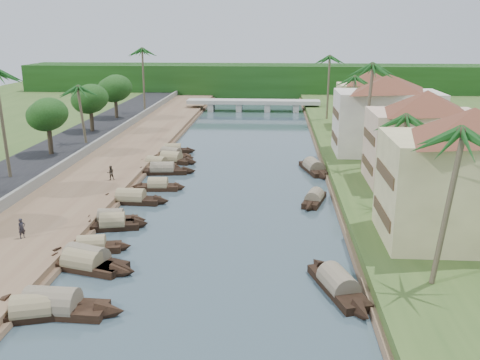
# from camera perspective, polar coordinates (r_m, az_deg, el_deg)

# --- Properties ---
(ground) EXTENTS (220.00, 220.00, 0.00)m
(ground) POSITION_cam_1_polar(r_m,az_deg,el_deg) (44.95, -2.42, -6.21)
(ground) COLOR #364851
(ground) RESTS_ON ground
(left_bank) EXTENTS (10.00, 180.00, 0.80)m
(left_bank) POSITION_cam_1_polar(r_m,az_deg,el_deg) (66.84, -14.33, 1.06)
(left_bank) COLOR brown
(left_bank) RESTS_ON ground
(right_bank) EXTENTS (16.00, 180.00, 1.20)m
(right_bank) POSITION_cam_1_polar(r_m,az_deg,el_deg) (65.14, 16.39, 0.71)
(right_bank) COLOR #324F1F
(right_bank) RESTS_ON ground
(road) EXTENTS (8.00, 180.00, 1.40)m
(road) POSITION_cam_1_polar(r_m,az_deg,el_deg) (69.86, -21.00, 1.38)
(road) COLOR black
(road) RESTS_ON ground
(retaining_wall) EXTENTS (0.40, 180.00, 1.10)m
(retaining_wall) POSITION_cam_1_polar(r_m,az_deg,el_deg) (68.03, -17.76, 1.88)
(retaining_wall) COLOR slate
(retaining_wall) RESTS_ON left_bank
(treeline) EXTENTS (120.00, 14.00, 8.00)m
(treeline) POSITION_cam_1_polar(r_m,az_deg,el_deg) (142.08, 1.91, 10.60)
(treeline) COLOR #16380F
(treeline) RESTS_ON ground
(bridge) EXTENTS (28.00, 4.00, 2.40)m
(bridge) POSITION_cam_1_polar(r_m,az_deg,el_deg) (114.52, 1.43, 8.20)
(bridge) COLOR #A7A89D
(bridge) RESTS_ON ground
(building_near) EXTENTS (14.85, 14.85, 10.20)m
(building_near) POSITION_cam_1_polar(r_m,az_deg,el_deg) (43.24, 23.05, 0.53)
(building_near) COLOR beige
(building_near) RESTS_ON right_bank
(building_mid) EXTENTS (14.11, 14.11, 9.70)m
(building_mid) POSITION_cam_1_polar(r_m,az_deg,el_deg) (58.50, 18.99, 4.40)
(building_mid) COLOR beige
(building_mid) RESTS_ON right_bank
(building_far) EXTENTS (15.59, 15.59, 10.20)m
(building_far) POSITION_cam_1_polar(r_m,az_deg,el_deg) (71.66, 15.40, 6.85)
(building_far) COLOR silver
(building_far) RESTS_ON right_bank
(building_distant) EXTENTS (12.62, 12.62, 9.20)m
(building_distant) POSITION_cam_1_polar(r_m,az_deg,el_deg) (91.40, 13.57, 8.48)
(building_distant) COLOR beige
(building_distant) RESTS_ON right_bank
(sampan_0) EXTENTS (9.49, 2.40, 2.44)m
(sampan_0) POSITION_cam_1_polar(r_m,az_deg,el_deg) (35.63, -19.39, -12.60)
(sampan_0) COLOR black
(sampan_0) RESTS_ON ground
(sampan_1) EXTENTS (7.19, 3.54, 2.11)m
(sampan_1) POSITION_cam_1_polar(r_m,az_deg,el_deg) (35.54, -21.26, -12.89)
(sampan_1) COLOR black
(sampan_1) RESTS_ON ground
(sampan_2) EXTENTS (8.24, 3.79, 2.15)m
(sampan_2) POSITION_cam_1_polar(r_m,az_deg,el_deg) (40.83, -16.35, -8.59)
(sampan_2) COLOR black
(sampan_2) RESTS_ON ground
(sampan_3) EXTENTS (8.93, 4.82, 2.36)m
(sampan_3) POSITION_cam_1_polar(r_m,az_deg,el_deg) (41.31, -16.05, -8.27)
(sampan_3) COLOR black
(sampan_3) RESTS_ON ground
(sampan_4) EXTENTS (6.45, 2.60, 1.85)m
(sampan_4) POSITION_cam_1_polar(r_m,az_deg,el_deg) (43.73, -15.54, -6.88)
(sampan_4) COLOR black
(sampan_4) RESTS_ON ground
(sampan_5) EXTENTS (6.53, 2.90, 2.06)m
(sampan_5) POSITION_cam_1_polar(r_m,az_deg,el_deg) (48.12, -13.42, -4.61)
(sampan_5) COLOR black
(sampan_5) RESTS_ON ground
(sampan_6) EXTENTS (6.57, 2.25, 1.97)m
(sampan_6) POSITION_cam_1_polar(r_m,az_deg,el_deg) (49.31, -13.60, -4.12)
(sampan_6) COLOR black
(sampan_6) RESTS_ON ground
(sampan_7) EXTENTS (8.13, 2.09, 2.15)m
(sampan_7) POSITION_cam_1_polar(r_m,az_deg,el_deg) (54.72, -11.54, -1.99)
(sampan_7) COLOR black
(sampan_7) RESTS_ON ground
(sampan_8) EXTENTS (6.23, 1.92, 1.95)m
(sampan_8) POSITION_cam_1_polar(r_m,az_deg,el_deg) (58.66, -8.73, -0.65)
(sampan_8) COLOR black
(sampan_8) RESTS_ON ground
(sampan_9) EXTENTS (8.40, 2.41, 2.11)m
(sampan_9) POSITION_cam_1_polar(r_m,az_deg,el_deg) (65.12, -8.28, 1.02)
(sampan_9) COLOR black
(sampan_9) RESTS_ON ground
(sampan_10) EXTENTS (7.17, 3.75, 1.99)m
(sampan_10) POSITION_cam_1_polar(r_m,az_deg,el_deg) (68.36, -8.90, 1.70)
(sampan_10) COLOR black
(sampan_10) RESTS_ON ground
(sampan_11) EXTENTS (7.68, 3.60, 2.17)m
(sampan_11) POSITION_cam_1_polar(r_m,az_deg,el_deg) (70.42, -7.35, 2.18)
(sampan_11) COLOR black
(sampan_11) RESTS_ON ground
(sampan_12) EXTENTS (7.59, 4.60, 1.89)m
(sampan_12) POSITION_cam_1_polar(r_m,az_deg,el_deg) (73.51, -7.37, 2.75)
(sampan_12) COLOR black
(sampan_12) RESTS_ON ground
(sampan_13) EXTENTS (6.72, 2.23, 1.86)m
(sampan_13) POSITION_cam_1_polar(r_m,az_deg,el_deg) (76.02, -7.17, 3.19)
(sampan_13) COLOR black
(sampan_13) RESTS_ON ground
(sampan_14) EXTENTS (4.37, 9.14, 2.20)m
(sampan_14) POSITION_cam_1_polar(r_m,az_deg,el_deg) (36.79, 10.42, -10.98)
(sampan_14) COLOR black
(sampan_14) RESTS_ON ground
(sampan_15) EXTENTS (3.22, 6.93, 1.88)m
(sampan_15) POSITION_cam_1_polar(r_m,az_deg,el_deg) (54.21, 7.93, -2.00)
(sampan_15) COLOR black
(sampan_15) RESTS_ON ground
(sampan_16) EXTENTS (3.86, 9.21, 2.21)m
(sampan_16) POSITION_cam_1_polar(r_m,az_deg,el_deg) (66.17, 7.86, 1.28)
(sampan_16) COLOR black
(sampan_16) RESTS_ON ground
(canoe_1) EXTENTS (5.03, 2.96, 0.83)m
(canoe_1) POSITION_cam_1_polar(r_m,az_deg,el_deg) (48.89, -13.17, -4.65)
(canoe_1) COLOR black
(canoe_1) RESTS_ON ground
(canoe_2) EXTENTS (5.90, 2.18, 0.85)m
(canoe_2) POSITION_cam_1_polar(r_m,az_deg,el_deg) (65.10, -7.39, 0.77)
(canoe_2) COLOR black
(canoe_2) RESTS_ON ground
(palm_0) EXTENTS (3.20, 3.20, 11.42)m
(palm_0) POSITION_cam_1_polar(r_m,az_deg,el_deg) (33.96, 21.57, 4.54)
(palm_0) COLOR brown
(palm_0) RESTS_ON ground
(palm_1) EXTENTS (3.20, 3.20, 9.74)m
(palm_1) POSITION_cam_1_polar(r_m,az_deg,el_deg) (49.49, 17.11, 6.24)
(palm_1) COLOR brown
(palm_1) RESTS_ON ground
(palm_2) EXTENTS (3.20, 3.20, 13.36)m
(palm_2) POSITION_cam_1_polar(r_m,az_deg,el_deg) (62.31, 13.63, 11.55)
(palm_2) COLOR brown
(palm_2) RESTS_ON ground
(palm_3) EXTENTS (3.20, 3.20, 10.35)m
(palm_3) POSITION_cam_1_polar(r_m,az_deg,el_deg) (82.20, 11.91, 10.55)
(palm_3) COLOR brown
(palm_3) RESTS_ON ground
(palm_6) EXTENTS (3.20, 3.20, 9.37)m
(palm_6) POSITION_cam_1_polar(r_m,az_deg,el_deg) (77.37, -16.61, 9.38)
(palm_6) COLOR brown
(palm_6) RESTS_ON ground
(palm_7) EXTENTS (3.20, 3.20, 12.56)m
(palm_7) POSITION_cam_1_polar(r_m,az_deg,el_deg) (97.37, 9.52, 12.69)
(palm_7) COLOR brown
(palm_7) RESTS_ON ground
(palm_8) EXTENTS (3.20, 3.20, 13.41)m
(palm_8) POSITION_cam_1_polar(r_m,az_deg,el_deg) (104.69, -10.41, 13.41)
(palm_8) COLOR brown
(palm_8) RESTS_ON ground
(tree_3) EXTENTS (4.70, 4.70, 6.99)m
(tree_3) POSITION_cam_1_polar(r_m,az_deg,el_deg) (72.02, -19.83, 6.51)
(tree_3) COLOR #403425
(tree_3) RESTS_ON ground
(tree_4) EXTENTS (5.11, 5.11, 7.13)m
(tree_4) POSITION_cam_1_polar(r_m,az_deg,el_deg) (86.77, -15.70, 8.27)
(tree_4) COLOR #403425
(tree_4) RESTS_ON ground
(tree_5) EXTENTS (5.50, 5.50, 7.49)m
(tree_5) POSITION_cam_1_polar(r_m,az_deg,el_deg) (99.28, -13.20, 9.44)
(tree_5) COLOR #403425
(tree_5) RESTS_ON ground
(tree_6) EXTENTS (3.99, 3.99, 6.52)m
(tree_6) POSITION_cam_1_polar(r_m,az_deg,el_deg) (75.55, 18.72, 6.70)
(tree_6) COLOR #403425
(tree_6) RESTS_ON ground
(person_near) EXTENTS (0.66, 0.72, 1.64)m
(person_near) POSITION_cam_1_polar(r_m,az_deg,el_deg) (45.89, -22.26, -4.79)
(person_near) COLOR #232128
(person_near) RESTS_ON left_bank
(person_far) EXTENTS (0.98, 0.91, 1.62)m
(person_far) POSITION_cam_1_polar(r_m,az_deg,el_deg) (60.44, -13.64, 0.75)
(person_far) COLOR #3A3228
(person_far) RESTS_ON left_bank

